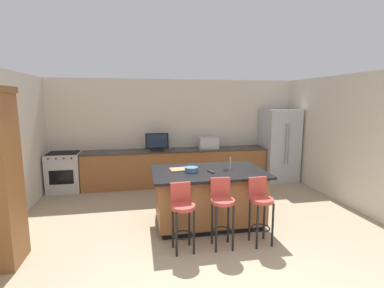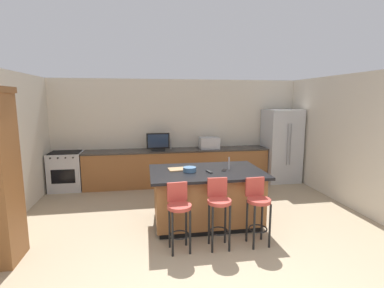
{
  "view_description": "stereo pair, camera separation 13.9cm",
  "coord_description": "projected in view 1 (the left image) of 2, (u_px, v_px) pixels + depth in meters",
  "views": [
    {
      "loc": [
        -0.98,
        -2.32,
        2.13
      ],
      "look_at": [
        0.11,
        3.42,
        1.2
      ],
      "focal_mm": 26.54,
      "sensor_mm": 36.0,
      "label": 1
    },
    {
      "loc": [
        -0.84,
        -2.35,
        2.13
      ],
      "look_at": [
        0.11,
        3.42,
        1.2
      ],
      "focal_mm": 26.54,
      "sensor_mm": 36.0,
      "label": 2
    }
  ],
  "objects": [
    {
      "name": "bar_stool_left",
      "position": [
        182.0,
        211.0,
        3.97
      ],
      "size": [
        0.34,
        0.35,
        0.96
      ],
      "rotation": [
        0.0,
        0.0,
        0.08
      ],
      "color": "#B23D33",
      "rests_on": "ground_plane"
    },
    {
      "name": "wall_back",
      "position": [
        177.0,
        131.0,
        7.34
      ],
      "size": [
        6.75,
        0.12,
        2.62
      ],
      "primitive_type": "cube",
      "color": "beige",
      "rests_on": "ground_plane"
    },
    {
      "name": "microwave",
      "position": [
        208.0,
        143.0,
        7.15
      ],
      "size": [
        0.48,
        0.36,
        0.29
      ],
      "primitive_type": "cube",
      "color": "#B7BABF",
      "rests_on": "counter_back"
    },
    {
      "name": "bar_stool_center",
      "position": [
        222.0,
        207.0,
        4.06
      ],
      "size": [
        0.34,
        0.34,
        1.0
      ],
      "rotation": [
        0.0,
        0.0,
        -0.03
      ],
      "color": "#B23D33",
      "rests_on": "ground_plane"
    },
    {
      "name": "tv_remote",
      "position": [
        211.0,
        172.0,
        4.7
      ],
      "size": [
        0.09,
        0.18,
        0.02
      ],
      "primitive_type": "cube",
      "rotation": [
        0.0,
        0.0,
        0.26
      ],
      "color": "black",
      "rests_on": "kitchen_island"
    },
    {
      "name": "range_oven",
      "position": [
        65.0,
        172.0,
        6.61
      ],
      "size": [
        0.73,
        0.63,
        0.91
      ],
      "color": "#B7BABF",
      "rests_on": "ground_plane"
    },
    {
      "name": "refrigerator",
      "position": [
        279.0,
        145.0,
        7.44
      ],
      "size": [
        0.85,
        0.81,
        1.86
      ],
      "color": "#B7BABF",
      "rests_on": "ground_plane"
    },
    {
      "name": "bar_stool_right",
      "position": [
        260.0,
        205.0,
        4.17
      ],
      "size": [
        0.34,
        0.35,
        0.98
      ],
      "rotation": [
        0.0,
        0.0,
        0.07
      ],
      "color": "#B23D33",
      "rests_on": "ground_plane"
    },
    {
      "name": "cell_phone",
      "position": [
        226.0,
        170.0,
        4.84
      ],
      "size": [
        0.12,
        0.17,
        0.01
      ],
      "primitive_type": "cube",
      "rotation": [
        0.0,
        0.0,
        -0.42
      ],
      "color": "black",
      "rests_on": "kitchen_island"
    },
    {
      "name": "kitchen_island",
      "position": [
        208.0,
        196.0,
        4.89
      ],
      "size": [
        1.91,
        1.24,
        0.93
      ],
      "color": "black",
      "rests_on": "ground_plane"
    },
    {
      "name": "sink_faucet_island",
      "position": [
        230.0,
        163.0,
        4.87
      ],
      "size": [
        0.02,
        0.02,
        0.22
      ],
      "primitive_type": "cylinder",
      "color": "#B2B2B7",
      "rests_on": "kitchen_island"
    },
    {
      "name": "tv_monitor",
      "position": [
        157.0,
        143.0,
        6.86
      ],
      "size": [
        0.55,
        0.16,
        0.42
      ],
      "color": "black",
      "rests_on": "counter_back"
    },
    {
      "name": "counter_back",
      "position": [
        177.0,
        167.0,
        7.1
      ],
      "size": [
        4.53,
        0.62,
        0.89
      ],
      "color": "brown",
      "rests_on": "ground_plane"
    },
    {
      "name": "wall_right",
      "position": [
        355.0,
        141.0,
        5.54
      ],
      "size": [
        0.12,
        5.32,
        2.62
      ],
      "primitive_type": "cube",
      "color": "beige",
      "rests_on": "ground_plane"
    },
    {
      "name": "fruit_bowl",
      "position": [
        191.0,
        169.0,
        4.73
      ],
      "size": [
        0.22,
        0.22,
        0.08
      ],
      "primitive_type": "cylinder",
      "color": "#3F668C",
      "rests_on": "kitchen_island"
    },
    {
      "name": "sink_faucet_back",
      "position": [
        170.0,
        144.0,
        7.07
      ],
      "size": [
        0.02,
        0.02,
        0.24
      ],
      "primitive_type": "cylinder",
      "color": "#B2B2B7",
      "rests_on": "counter_back"
    },
    {
      "name": "cutting_board",
      "position": [
        179.0,
        169.0,
        4.86
      ],
      "size": [
        0.34,
        0.28,
        0.02
      ],
      "primitive_type": "cube",
      "rotation": [
        0.0,
        0.0,
        0.1
      ],
      "color": "#A87F51",
      "rests_on": "kitchen_island"
    }
  ]
}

